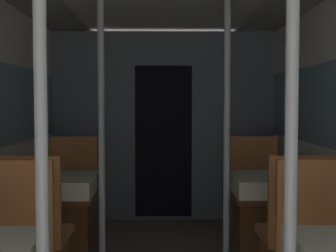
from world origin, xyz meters
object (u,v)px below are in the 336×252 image
object	(u,v)px
dining_table_left_1	(54,189)
chair_left_far_1	(70,214)
support_pole_left_1	(101,137)
support_pole_right_0	(291,170)
dining_table_right_1	(273,188)
chair_right_far_1	(257,213)
support_pole_left_0	(42,170)
support_pole_right_1	(227,136)

from	to	relation	value
dining_table_left_1	chair_left_far_1	bearing A→B (deg)	90.00
support_pole_left_1	support_pole_right_0	bearing A→B (deg)	-61.61
dining_table_right_1	chair_right_far_1	xyz separation A→B (m)	(0.00, 0.63, -0.35)
dining_table_left_1	dining_table_right_1	bearing A→B (deg)	0.00
support_pole_left_1	chair_left_far_1	bearing A→B (deg)	120.59
chair_right_far_1	support_pole_left_0	bearing A→B (deg)	61.04
support_pole_left_0	chair_right_far_1	size ratio (longest dim) A/B	2.12
support_pole_left_0	support_pole_right_1	world-z (taller)	same
dining_table_left_1	support_pole_left_1	world-z (taller)	support_pole_left_1
dining_table_left_1	support_pole_left_1	bearing A→B (deg)	0.00
support_pole_right_0	support_pole_right_1	world-z (taller)	same
dining_table_right_1	dining_table_left_1	bearing A→B (deg)	180.00
dining_table_right_1	chair_right_far_1	bearing A→B (deg)	90.00
dining_table_left_1	dining_table_right_1	size ratio (longest dim) A/B	1.00
dining_table_left_1	support_pole_left_0	bearing A→B (deg)	-78.45
support_pole_right_0	support_pole_right_1	xyz separation A→B (m)	(0.00, 1.83, 0.00)
support_pole_left_0	chair_left_far_1	xyz separation A→B (m)	(-0.37, 2.46, -0.76)
support_pole_left_0	dining_table_left_1	distance (m)	1.91
dining_table_right_1	chair_left_far_1	bearing A→B (deg)	159.99
support_pole_left_0	chair_left_far_1	bearing A→B (deg)	98.64
support_pole_right_0	chair_right_far_1	xyz separation A→B (m)	(0.37, 2.46, -0.76)
support_pole_right_0	support_pole_right_1	size ratio (longest dim) A/B	1.00
chair_left_far_1	support_pole_left_0	bearing A→B (deg)	98.64
chair_left_far_1	support_pole_right_1	bearing A→B (deg)	155.10
support_pole_right_1	support_pole_left_0	bearing A→B (deg)	-118.39
support_pole_left_0	chair_right_far_1	world-z (taller)	support_pole_left_0
support_pole_left_0	support_pole_right_1	xyz separation A→B (m)	(0.99, 1.83, 0.00)
chair_right_far_1	support_pole_right_1	world-z (taller)	support_pole_right_1
dining_table_left_1	chair_left_far_1	world-z (taller)	chair_left_far_1
dining_table_right_1	chair_right_far_1	world-z (taller)	chair_right_far_1
chair_left_far_1	chair_right_far_1	size ratio (longest dim) A/B	1.00
support_pole_left_1	support_pole_right_0	world-z (taller)	same
support_pole_left_0	dining_table_right_1	distance (m)	2.32
chair_left_far_1	dining_table_right_1	bearing A→B (deg)	159.99
support_pole_left_1	chair_right_far_1	world-z (taller)	support_pole_left_1
chair_left_far_1	support_pole_right_0	bearing A→B (deg)	118.96
support_pole_left_1	support_pole_right_1	bearing A→B (deg)	0.00
chair_right_far_1	support_pole_right_1	distance (m)	1.06
support_pole_left_0	support_pole_right_0	distance (m)	0.99
dining_table_left_1	chair_left_far_1	distance (m)	0.72
support_pole_left_0	support_pole_right_0	size ratio (longest dim) A/B	1.00
support_pole_left_1	dining_table_right_1	distance (m)	1.42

